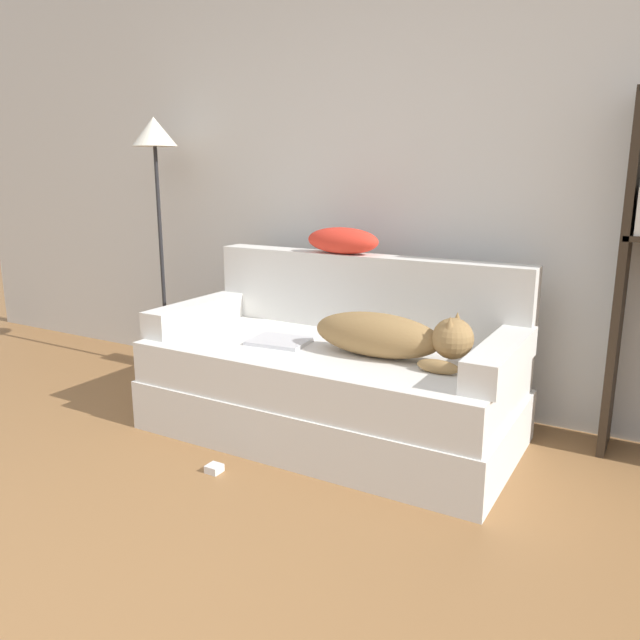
% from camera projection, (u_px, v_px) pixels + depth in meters
% --- Properties ---
extents(wall_back, '(7.32, 0.06, 2.70)m').
position_uv_depth(wall_back, '(403.00, 159.00, 3.37)').
color(wall_back, silver).
rests_on(wall_back, ground_plane).
extents(couch, '(1.80, 0.90, 0.46)m').
position_uv_depth(couch, '(330.00, 391.00, 3.09)').
color(couch, silver).
rests_on(couch, ground_plane).
extents(couch_backrest, '(1.76, 0.15, 0.40)m').
position_uv_depth(couch_backrest, '(365.00, 293.00, 3.31)').
color(couch_backrest, silver).
rests_on(couch_backrest, couch).
extents(couch_arm_left, '(0.15, 0.71, 0.14)m').
position_uv_depth(couch_arm_left, '(198.00, 314.00, 3.42)').
color(couch_arm_left, silver).
rests_on(couch_arm_left, couch).
extents(couch_arm_right, '(0.15, 0.71, 0.14)m').
position_uv_depth(couch_arm_right, '(501.00, 358.00, 2.61)').
color(couch_arm_right, silver).
rests_on(couch_arm_right, couch).
extents(dog, '(0.76, 0.24, 0.24)m').
position_uv_depth(dog, '(391.00, 336.00, 2.81)').
color(dog, olive).
rests_on(dog, couch).
extents(laptop, '(0.31, 0.26, 0.02)m').
position_uv_depth(laptop, '(280.00, 341.00, 3.09)').
color(laptop, silver).
rests_on(laptop, couch).
extents(throw_pillow, '(0.41, 0.18, 0.14)m').
position_uv_depth(throw_pillow, '(343.00, 241.00, 3.29)').
color(throw_pillow, red).
rests_on(throw_pillow, couch_backrest).
extents(floor_lamp, '(0.28, 0.28, 1.61)m').
position_uv_depth(floor_lamp, '(156.00, 158.00, 3.83)').
color(floor_lamp, '#232326').
rests_on(floor_lamp, ground_plane).
extents(power_adapter, '(0.06, 0.06, 0.03)m').
position_uv_depth(power_adapter, '(214.00, 469.00, 2.73)').
color(power_adapter, silver).
rests_on(power_adapter, ground_plane).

